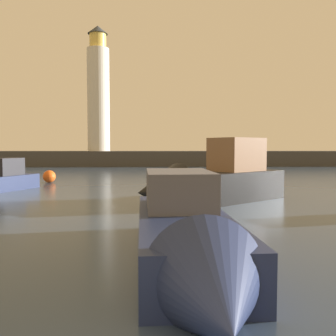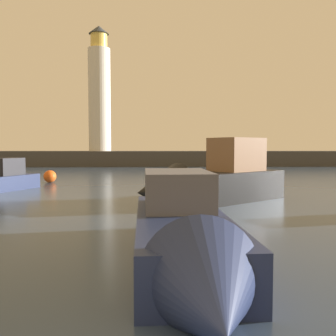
# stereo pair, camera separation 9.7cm
# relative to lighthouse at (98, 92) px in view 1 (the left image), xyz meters

# --- Properties ---
(ground_plane) EXTENTS (220.00, 220.00, 0.00)m
(ground_plane) POSITION_rel_lighthouse_xyz_m (8.06, -26.64, -11.22)
(ground_plane) COLOR #2D3D51
(breakwater) EXTENTS (91.32, 6.37, 2.26)m
(breakwater) POSITION_rel_lighthouse_xyz_m (8.06, 0.00, -10.09)
(breakwater) COLOR #423F3D
(breakwater) RESTS_ON ground_plane
(lighthouse) EXTENTS (3.34, 3.34, 18.92)m
(lighthouse) POSITION_rel_lighthouse_xyz_m (0.00, 0.00, 0.00)
(lighthouse) COLOR silver
(lighthouse) RESTS_ON breakwater
(motorboat_0) EXTENTS (8.66, 7.33, 3.70)m
(motorboat_0) POSITION_rel_lighthouse_xyz_m (11.54, -37.36, -10.14)
(motorboat_0) COLOR black
(motorboat_0) RESTS_ON ground_plane
(motorboat_1) EXTENTS (2.52, 8.48, 2.59)m
(motorboat_1) POSITION_rel_lighthouse_xyz_m (9.54, -47.36, -10.48)
(motorboat_1) COLOR #1E284C
(motorboat_1) RESTS_ON ground_plane
(mooring_buoy) EXTENTS (0.99, 0.99, 0.99)m
(mooring_buoy) POSITION_rel_lighthouse_xyz_m (0.28, -26.61, -10.73)
(mooring_buoy) COLOR #EA5919
(mooring_buoy) RESTS_ON ground_plane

